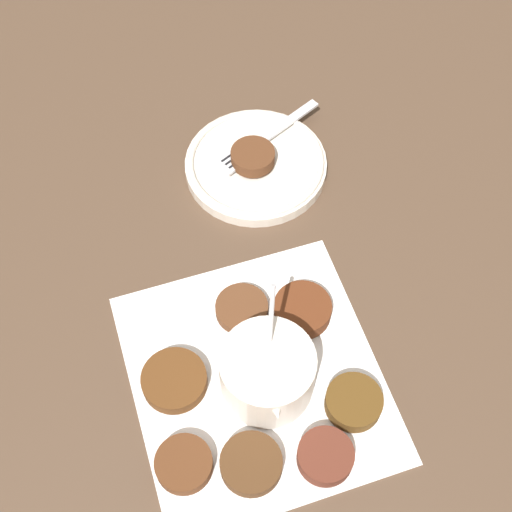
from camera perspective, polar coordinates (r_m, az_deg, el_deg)
The scene contains 13 objects.
ground_plane at distance 0.79m, azimuth -1.15°, elevation -9.85°, with size 4.00×4.00×0.00m, color #4C3828.
napkin at distance 0.78m, azimuth 0.01°, elevation -9.74°, with size 0.32×0.30×0.00m.
sauce_bowl at distance 0.75m, azimuth 0.91°, elevation -9.43°, with size 0.11×0.10×0.13m.
fritter_0 at distance 0.75m, azimuth -5.79°, elevation -16.24°, with size 0.06×0.06×0.02m.
fritter_1 at distance 0.81m, azimuth 3.73°, elevation -4.32°, with size 0.07×0.07×0.02m.
fritter_2 at distance 0.81m, azimuth -1.15°, elevation -4.24°, with size 0.06×0.06×0.01m.
fritter_3 at distance 0.78m, azimuth -6.55°, elevation -9.86°, with size 0.07×0.07×0.02m.
fritter_4 at distance 0.75m, azimuth 5.57°, elevation -15.66°, with size 0.06×0.06×0.02m.
fritter_5 at distance 0.74m, azimuth -0.39°, elevation -16.29°, with size 0.06×0.06×0.02m.
fritter_6 at distance 0.77m, azimuth 7.82°, elevation -11.51°, with size 0.06×0.06×0.02m.
serving_plate at distance 0.93m, azimuth -0.01°, elevation 7.34°, with size 0.18×0.18×0.02m.
fritter_on_plate at distance 0.91m, azimuth -0.26°, elevation 7.95°, with size 0.06×0.06×0.02m.
fork at distance 0.93m, azimuth 0.27°, elevation 9.11°, with size 0.11×0.15×0.00m.
Camera 1 is at (0.29, -0.03, 0.73)m, focal length 50.00 mm.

